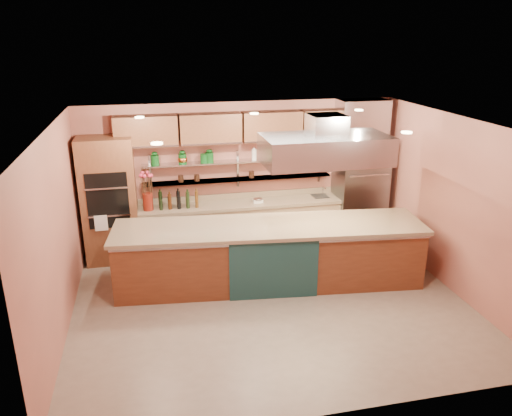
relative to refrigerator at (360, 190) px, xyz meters
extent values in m
cube|color=gray|center=(-2.35, -2.14, -1.06)|extent=(6.00, 5.00, 0.02)
cube|color=black|center=(-2.35, -2.14, 1.75)|extent=(6.00, 5.00, 0.02)
cube|color=#AE6452|center=(-2.35, 0.36, 0.35)|extent=(6.00, 0.04, 2.80)
cube|color=#AE6452|center=(-2.35, -4.64, 0.35)|extent=(6.00, 0.04, 2.80)
cube|color=#AE6452|center=(-5.35, -2.14, 0.35)|extent=(0.04, 5.00, 2.80)
cube|color=#AE6452|center=(0.65, -2.14, 0.35)|extent=(0.04, 5.00, 2.80)
cube|color=brown|center=(-4.80, 0.04, 0.10)|extent=(0.95, 0.64, 2.30)
cube|color=slate|center=(0.00, 0.00, 0.00)|extent=(0.95, 0.72, 2.10)
cube|color=tan|center=(-2.40, 0.06, -0.58)|extent=(3.84, 0.64, 0.93)
cube|color=#B0B2B7|center=(-2.40, 0.23, 0.30)|extent=(3.60, 0.26, 0.03)
cube|color=#B0B2B7|center=(-2.40, 0.23, 0.65)|extent=(3.60, 0.26, 0.03)
cube|color=brown|center=(-2.35, 0.18, 1.30)|extent=(4.60, 0.36, 0.55)
cube|color=#B0B2B7|center=(-1.31, -1.48, 1.20)|extent=(2.00, 1.00, 0.45)
cube|color=#FFE5A5|center=(-2.35, -1.94, 1.72)|extent=(4.00, 2.80, 0.02)
cube|color=brown|center=(-2.21, -1.48, -0.53)|extent=(5.06, 1.60, 1.04)
cylinder|color=maroon|center=(-4.13, 0.01, 0.04)|extent=(0.20, 0.20, 0.32)
cube|color=black|center=(-3.57, 0.01, 0.00)|extent=(0.81, 0.42, 0.25)
cube|color=white|center=(-2.07, 0.01, -0.07)|extent=(0.22, 0.20, 0.10)
cylinder|color=silver|center=(-0.73, 0.11, -0.02)|extent=(0.04, 0.04, 0.20)
ellipsoid|color=orange|center=(-3.44, 0.23, 0.73)|extent=(0.21, 0.21, 0.13)
cylinder|color=#104B18|center=(-3.05, 0.23, 0.75)|extent=(0.14, 0.14, 0.16)
camera|label=1|loc=(-4.05, -8.81, 2.94)|focal=35.00mm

